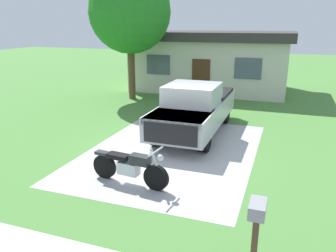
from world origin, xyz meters
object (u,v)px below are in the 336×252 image
at_px(neighbor_house, 211,60).
at_px(mailbox, 257,218).
at_px(pickup_truck, 195,108).
at_px(motorcycle, 130,167).
at_px(shade_tree, 130,12).

bearing_deg(neighbor_house, mailbox, -74.69).
height_order(pickup_truck, mailbox, pickup_truck).
relative_size(motorcycle, mailbox, 1.75).
bearing_deg(neighbor_house, pickup_truck, -80.92).
bearing_deg(pickup_truck, mailbox, -67.27).
xyz_separation_m(mailbox, shade_tree, (-7.75, 11.60, 3.53)).
distance_m(pickup_truck, neighbor_house, 8.95).
bearing_deg(neighbor_house, shade_tree, -129.97).
xyz_separation_m(motorcycle, shade_tree, (-4.44, 9.43, 4.04)).
height_order(motorcycle, mailbox, mailbox).
bearing_deg(mailbox, pickup_truck, 112.73).
height_order(shade_tree, neighbor_house, shade_tree).
distance_m(motorcycle, neighbor_house, 13.65).
relative_size(pickup_truck, mailbox, 4.47).
bearing_deg(shade_tree, pickup_truck, -44.00).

